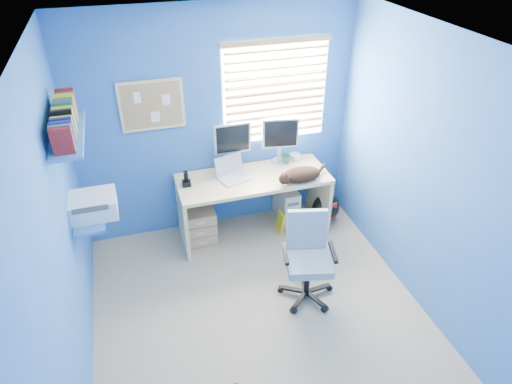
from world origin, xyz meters
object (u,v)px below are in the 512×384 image
object	(u,v)px
desk	(253,205)
office_chair	(307,268)
laptop	(235,170)
cat	(302,174)
tower_pc	(286,203)

from	to	relation	value
desk	office_chair	distance (m)	1.12
office_chair	laptop	bearing A→B (deg)	109.89
laptop	cat	world-z (taller)	laptop
desk	laptop	size ratio (longest dim) A/B	4.99
tower_pc	desk	bearing A→B (deg)	-164.96
desk	office_chair	xyz separation A→B (m)	(0.21, -1.10, -0.04)
desk	cat	size ratio (longest dim) A/B	3.89
cat	laptop	bearing A→B (deg)	146.58
desk	laptop	world-z (taller)	laptop
desk	tower_pc	world-z (taller)	desk
cat	office_chair	size ratio (longest dim) A/B	0.49
cat	desk	bearing A→B (deg)	141.86
laptop	tower_pc	bearing A→B (deg)	-8.94
laptop	tower_pc	distance (m)	0.90
desk	office_chair	size ratio (longest dim) A/B	1.89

